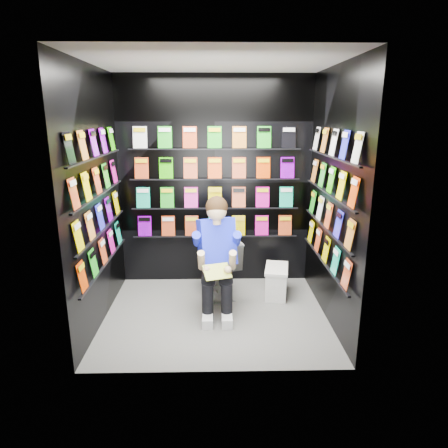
{
  "coord_description": "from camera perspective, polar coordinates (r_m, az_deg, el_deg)",
  "views": [
    {
      "loc": [
        0.0,
        -3.96,
        2.12
      ],
      "look_at": [
        0.1,
        0.15,
        0.99
      ],
      "focal_mm": 32.0,
      "sensor_mm": 36.0,
      "label": 1
    }
  ],
  "objects": [
    {
      "name": "comics_left",
      "position": [
        4.21,
        -17.48,
        3.44
      ],
      "size": [
        0.06,
        1.7,
        1.37
      ],
      "primitive_type": null,
      "color": "orange",
      "rests_on": "wall_left"
    },
    {
      "name": "wall_front",
      "position": [
        3.07,
        -1.3,
        -0.15
      ],
      "size": [
        2.4,
        0.04,
        2.6
      ],
      "primitive_type": "cube",
      "color": "black",
      "rests_on": "floor"
    },
    {
      "name": "comics_back",
      "position": [
        4.99,
        -1.31,
        5.92
      ],
      "size": [
        2.1,
        0.06,
        1.37
      ],
      "primitive_type": null,
      "color": "orange",
      "rests_on": "wall_back"
    },
    {
      "name": "wall_left",
      "position": [
        4.22,
        -17.87,
        3.37
      ],
      "size": [
        0.04,
        2.0,
        2.6
      ],
      "primitive_type": "cube",
      "color": "black",
      "rests_on": "floor"
    },
    {
      "name": "wall_right",
      "position": [
        4.22,
        15.27,
        3.56
      ],
      "size": [
        0.04,
        2.0,
        2.6
      ],
      "primitive_type": "cube",
      "color": "black",
      "rests_on": "floor"
    },
    {
      "name": "comics_right",
      "position": [
        4.21,
        14.88,
        3.63
      ],
      "size": [
        0.06,
        1.7,
        1.37
      ],
      "primitive_type": null,
      "color": "orange",
      "rests_on": "wall_right"
    },
    {
      "name": "reader",
      "position": [
        4.35,
        -1.04,
        -2.71
      ],
      "size": [
        0.73,
        0.89,
        1.41
      ],
      "primitive_type": null,
      "rotation": [
        0.0,
        0.0,
        0.31
      ],
      "color": "#0D18CB",
      "rests_on": "toilet"
    },
    {
      "name": "longbox",
      "position": [
        4.91,
        7.46,
        -8.29
      ],
      "size": [
        0.32,
        0.48,
        0.33
      ],
      "primitive_type": "cube",
      "rotation": [
        0.0,
        0.0,
        -0.18
      ],
      "color": "silver",
      "rests_on": "floor"
    },
    {
      "name": "ceiling",
      "position": [
        3.99,
        -1.43,
        22.23
      ],
      "size": [
        2.4,
        2.4,
        0.0
      ],
      "primitive_type": "plane",
      "color": "white",
      "rests_on": "floor"
    },
    {
      "name": "wall_back",
      "position": [
        5.03,
        -1.31,
        5.92
      ],
      "size": [
        2.4,
        0.04,
        2.6
      ],
      "primitive_type": "cube",
      "color": "black",
      "rests_on": "floor"
    },
    {
      "name": "toilet",
      "position": [
        4.85,
        -1.03,
        -5.89
      ],
      "size": [
        0.63,
        0.84,
        0.73
      ],
      "primitive_type": "imported",
      "rotation": [
        0.0,
        0.0,
        3.45
      ],
      "color": "white",
      "rests_on": "floor"
    },
    {
      "name": "held_comic",
      "position": [
        4.09,
        -1.0,
        -6.8
      ],
      "size": [
        0.31,
        0.24,
        0.12
      ],
      "primitive_type": "cube",
      "rotation": [
        -0.96,
        0.0,
        0.31
      ],
      "color": "green",
      "rests_on": "reader"
    },
    {
      "name": "longbox_lid",
      "position": [
        4.84,
        7.53,
        -6.32
      ],
      "size": [
        0.34,
        0.5,
        0.03
      ],
      "primitive_type": "cube",
      "rotation": [
        0.0,
        0.0,
        -0.18
      ],
      "color": "silver",
      "rests_on": "longbox"
    },
    {
      "name": "floor",
      "position": [
        4.49,
        -1.2,
        -12.87
      ],
      "size": [
        2.4,
        2.4,
        0.0
      ],
      "primitive_type": "plane",
      "color": "slate",
      "rests_on": "ground"
    }
  ]
}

